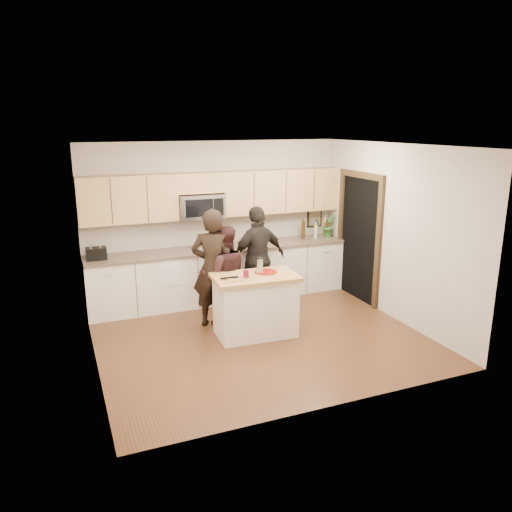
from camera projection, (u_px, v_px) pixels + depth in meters
name	position (u px, v px, depth m)	size (l,w,h in m)	color
floor	(259.00, 336.00, 7.21)	(4.50, 4.50, 0.00)	#55341D
room_shell	(259.00, 219.00, 6.77)	(4.52, 4.02, 2.71)	#B8AB9D
back_cabinetry	(222.00, 274.00, 8.60)	(4.50, 0.66, 0.94)	silver
upper_cabinetry	(219.00, 193.00, 8.39)	(4.50, 0.33, 0.75)	tan
microwave	(201.00, 206.00, 8.28)	(0.76, 0.41, 0.40)	silver
doorway	(359.00, 233.00, 8.53)	(0.06, 1.25, 2.20)	black
framed_picture	(314.00, 217.00, 9.37)	(0.30, 0.03, 0.38)	black
dish_towel	(169.00, 264.00, 8.00)	(0.34, 0.60, 0.48)	white
island	(255.00, 305.00, 7.16)	(1.24, 0.77, 0.90)	silver
red_plate	(266.00, 272.00, 7.19)	(0.32, 0.32, 0.02)	maroon
box_grater	(259.00, 265.00, 7.09)	(0.10, 0.06, 0.23)	silver
drink_glass	(246.00, 274.00, 6.93)	(0.08, 0.08, 0.11)	maroon
cutting_board	(236.00, 279.00, 6.84)	(0.23, 0.17, 0.02)	#B8824C
tongs	(229.00, 278.00, 6.86)	(0.25, 0.03, 0.02)	black
knife	(240.00, 278.00, 6.86)	(0.22, 0.02, 0.01)	silver
toaster	(96.00, 254.00, 7.70)	(0.30, 0.21, 0.19)	black
bottle_cluster	(318.00, 228.00, 9.17)	(0.59, 0.24, 0.38)	#39250A
orchid	(328.00, 226.00, 9.22)	(0.23, 0.19, 0.42)	#397E32
woman_left	(213.00, 269.00, 7.38)	(0.66, 0.43, 1.80)	black
woman_center	(224.00, 276.00, 7.47)	(0.75, 0.58, 1.54)	black
woman_right	(258.00, 258.00, 8.12)	(1.00, 0.42, 1.71)	black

